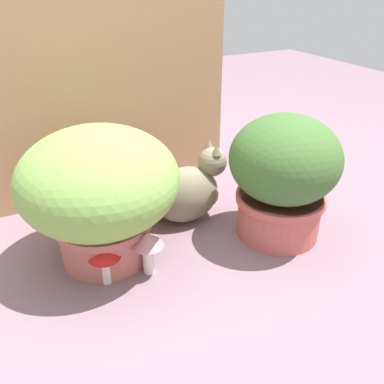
# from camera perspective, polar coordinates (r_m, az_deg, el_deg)

# --- Properties ---
(ground_plane) EXTENTS (6.00, 6.00, 0.00)m
(ground_plane) POSITION_cam_1_polar(r_m,az_deg,el_deg) (1.43, -4.61, -8.77)
(ground_plane) COLOR slate
(cardboard_backdrop) EXTENTS (1.15, 0.03, 0.79)m
(cardboard_backdrop) POSITION_cam_1_polar(r_m,az_deg,el_deg) (1.70, -13.43, 11.62)
(cardboard_backdrop) COLOR tan
(cardboard_backdrop) RESTS_ON ground
(grass_planter) EXTENTS (0.50, 0.50, 0.45)m
(grass_planter) POSITION_cam_1_polar(r_m,az_deg,el_deg) (1.32, -12.64, 0.38)
(grass_planter) COLOR #AD6251
(grass_planter) RESTS_ON ground
(leafy_planter) EXTENTS (0.38, 0.38, 0.45)m
(leafy_planter) POSITION_cam_1_polar(r_m,az_deg,el_deg) (1.45, 12.48, 2.44)
(leafy_planter) COLOR #C15C52
(leafy_planter) RESTS_ON ground
(cat) EXTENTS (0.38, 0.18, 0.32)m
(cat) POSITION_cam_1_polar(r_m,az_deg,el_deg) (1.56, -0.33, 0.16)
(cat) COLOR gray
(cat) RESTS_ON ground
(mushroom_ornament_pink) EXTENTS (0.10, 0.10, 0.15)m
(mushroom_ornament_pink) POSITION_cam_1_polar(r_m,az_deg,el_deg) (1.30, -6.15, -7.10)
(mushroom_ornament_pink) COLOR silver
(mushroom_ornament_pink) RESTS_ON ground
(mushroom_ornament_red) EXTENTS (0.10, 0.10, 0.13)m
(mushroom_ornament_red) POSITION_cam_1_polar(r_m,az_deg,el_deg) (1.29, -11.99, -8.66)
(mushroom_ornament_red) COLOR silver
(mushroom_ornament_red) RESTS_ON ground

